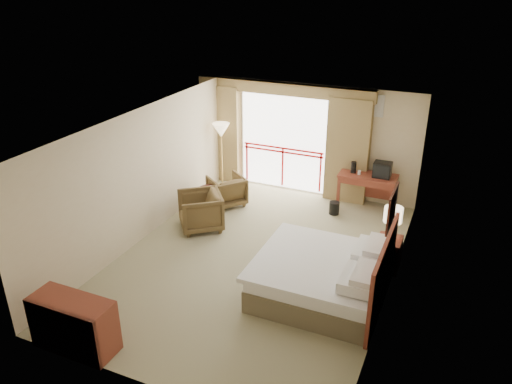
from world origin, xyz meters
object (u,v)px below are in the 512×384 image
at_px(floor_lamp, 221,133).
at_px(wastebasket, 334,208).
at_px(armchair_near, 201,228).
at_px(dresser, 74,324).
at_px(side_table, 210,196).
at_px(nightstand, 388,254).
at_px(tv, 382,170).
at_px(desk, 368,182).
at_px(bed, 324,277).
at_px(table_lamp, 393,215).
at_px(armchair_far, 227,204).

bearing_deg(floor_lamp, wastebasket, -6.72).
relative_size(armchair_near, dresser, 0.71).
bearing_deg(wastebasket, side_table, -159.44).
distance_m(nightstand, tv, 2.54).
distance_m(desk, tv, 0.47).
bearing_deg(nightstand, wastebasket, 130.14).
bearing_deg(nightstand, bed, -123.21).
height_order(nightstand, dresser, dresser).
relative_size(bed, floor_lamp, 1.26).
xyz_separation_m(table_lamp, wastebasket, (-1.52, 1.75, -0.94)).
xyz_separation_m(armchair_near, side_table, (-0.21, 0.81, 0.39)).
bearing_deg(armchair_far, table_lamp, 110.45).
bearing_deg(nightstand, tv, 104.82).
distance_m(nightstand, dresser, 5.53).
distance_m(nightstand, desk, 2.62).
bearing_deg(bed, armchair_near, 157.44).
bearing_deg(armchair_near, dresser, -35.74).
relative_size(bed, wastebasket, 7.31).
bearing_deg(wastebasket, armchair_far, -168.17).
bearing_deg(desk, table_lamp, -67.64).
distance_m(nightstand, armchair_far, 4.20).
bearing_deg(bed, desk, 91.04).
bearing_deg(desk, armchair_near, -140.33).
bearing_deg(armchair_far, nightstand, 109.79).
distance_m(bed, floor_lamp, 5.18).
bearing_deg(floor_lamp, bed, -43.05).
xyz_separation_m(armchair_far, floor_lamp, (-0.57, 0.88, 1.45)).
xyz_separation_m(tv, wastebasket, (-0.90, -0.56, -0.88)).
relative_size(armchair_far, armchair_near, 0.87).
distance_m(tv, armchair_far, 3.68).
distance_m(desk, armchair_near, 3.95).
height_order(table_lamp, floor_lamp, floor_lamp).
bearing_deg(bed, floor_lamp, 136.95).
xyz_separation_m(desk, floor_lamp, (-3.63, -0.26, 0.79)).
xyz_separation_m(bed, floor_lamp, (-3.70, 3.46, 1.07)).
height_order(side_table, dresser, dresser).
bearing_deg(dresser, floor_lamp, 99.62).
bearing_deg(table_lamp, side_table, 169.77).
distance_m(desk, armchair_far, 3.34).
height_order(wastebasket, floor_lamp, floor_lamp).
relative_size(armchair_far, dresser, 0.62).
xyz_separation_m(nightstand, armchair_near, (-3.97, -0.00, -0.31)).
bearing_deg(tv, side_table, -143.22).
bearing_deg(armchair_near, wastebasket, 88.42).
height_order(desk, armchair_near, desk).
bearing_deg(table_lamp, armchair_far, 162.78).
xyz_separation_m(desk, tv, (0.30, -0.06, 0.36)).
bearing_deg(floor_lamp, dresser, -83.16).
xyz_separation_m(nightstand, dresser, (-3.82, -4.00, 0.11)).
height_order(wastebasket, armchair_far, armchair_far).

